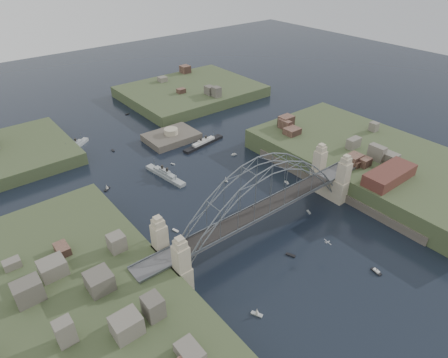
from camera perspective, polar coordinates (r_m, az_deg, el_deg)
ground at (r=119.93m, az=5.43°, el=-7.65°), size 500.00×500.00×0.00m
bridge at (r=112.45m, az=5.75°, el=-2.83°), size 84.00×13.80×24.60m
shore_west at (r=99.06m, az=-21.07°, el=-19.72°), size 50.50×90.00×12.00m
shore_east at (r=157.90m, az=20.78°, el=1.75°), size 50.50×90.00×12.00m
headland_ne at (r=222.80m, az=-4.85°, el=12.24°), size 70.00×55.00×9.50m
fort_island at (r=173.45m, az=-7.69°, el=5.61°), size 22.00×16.00×9.40m
wharf_shed at (r=138.13m, az=23.17°, el=0.55°), size 20.00×8.00×4.00m
finger_pier at (r=134.60m, az=26.24°, el=-5.99°), size 4.00×22.00×1.40m
naval_cruiser_near at (r=145.94m, az=-8.66°, el=0.60°), size 5.49×20.25×6.02m
naval_cruiser_far at (r=175.57m, az=-21.08°, el=4.42°), size 15.18×11.99×5.77m
ocean_liner at (r=167.35m, az=-3.03°, el=5.27°), size 21.28×5.90×5.18m
aeroplane at (r=111.88m, az=14.95°, el=-8.97°), size 1.54×2.80×0.41m
small_boat_a at (r=120.29m, az=-7.16°, el=-7.54°), size 1.30×2.34×0.45m
small_boat_b at (r=141.49m, az=0.26°, el=-0.05°), size 1.38×1.69×2.38m
small_boat_c at (r=112.94m, az=9.77°, el=-10.98°), size 1.85×2.85×0.45m
small_boat_d at (r=159.30m, az=1.48°, el=3.61°), size 2.44×1.43×1.43m
small_boat_e at (r=143.48m, az=-16.86°, el=-1.24°), size 2.96×2.67×2.38m
small_boat_f at (r=154.04m, az=-7.53°, el=2.18°), size 1.26×1.85×0.45m
small_boat_g at (r=114.28m, az=21.49°, el=-12.55°), size 1.48×3.21×1.43m
small_boat_h at (r=169.22m, az=-16.03°, el=4.05°), size 1.00×2.27×0.45m
small_boat_i at (r=142.95m, az=9.22°, el=-0.50°), size 1.11×2.16×1.43m
small_boat_j at (r=97.52m, az=4.86°, el=-19.01°), size 2.10×2.99×2.38m
small_boat_k at (r=203.70m, az=-14.05°, el=9.24°), size 2.18×1.00×0.45m
small_boat_l at (r=123.14m, az=-18.96°, el=-8.20°), size 2.78×1.34×1.43m
small_boat_m at (r=129.64m, az=12.37°, el=-4.79°), size 1.36×2.04×0.45m
small_boat_n at (r=194.23m, az=-5.34°, el=8.98°), size 3.20×1.81×1.43m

